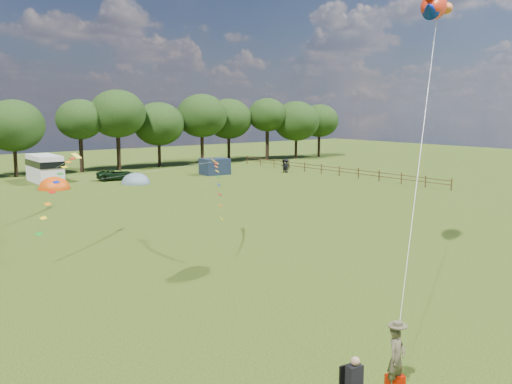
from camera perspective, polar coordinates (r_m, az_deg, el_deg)
ground_plane at (r=23.10m, az=12.60°, el=-12.22°), size 180.00×180.00×0.00m
tree_line at (r=72.06m, az=-20.23°, el=6.61°), size 102.98×10.98×10.27m
fence at (r=68.93m, az=7.43°, el=2.29°), size 0.12×33.12×1.20m
car_d at (r=65.39m, az=-13.71°, el=1.72°), size 4.96×3.12×1.25m
campervan_c at (r=65.87m, az=-20.38°, el=2.31°), size 2.78×6.08×2.94m
tent_orange at (r=60.01m, az=-19.51°, el=0.29°), size 3.11×3.41×2.43m
tent_greyblue at (r=61.94m, az=-11.92°, el=0.84°), size 3.05×3.34×2.27m
awning_navy at (r=68.93m, az=-4.14°, el=2.56°), size 3.33×2.80×1.93m
kite_flyer at (r=17.55m, az=13.87°, el=-15.80°), size 0.76×0.57×1.89m
camp_chair at (r=16.40m, az=9.73°, el=-17.74°), size 0.65×0.65×1.46m
kite_bag at (r=17.97m, az=13.73°, el=-17.89°), size 0.60×0.52×0.36m
fish_kite at (r=29.20m, az=17.30°, el=17.40°), size 3.56×2.49×1.90m
streamer_kite_b at (r=33.67m, az=-18.85°, el=1.27°), size 4.21×4.58×3.76m
streamer_kite_c at (r=32.56m, az=-3.88°, el=1.41°), size 3.02×4.89×2.77m
walker_a at (r=70.88m, az=2.75°, el=2.62°), size 0.89×0.67×1.63m
walker_b at (r=70.62m, az=3.07°, el=2.64°), size 1.14×0.56×1.74m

